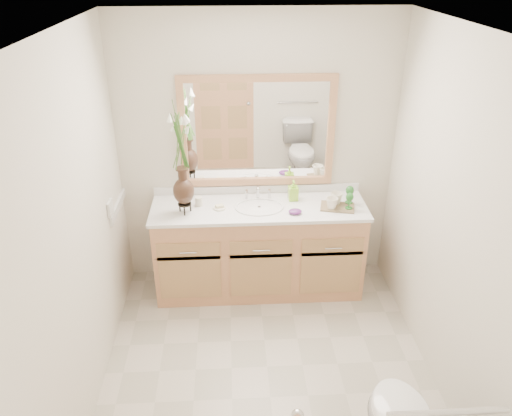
{
  "coord_description": "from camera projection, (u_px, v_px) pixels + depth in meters",
  "views": [
    {
      "loc": [
        -0.24,
        -2.76,
        2.78
      ],
      "look_at": [
        -0.05,
        0.65,
        1.01
      ],
      "focal_mm": 35.0,
      "sensor_mm": 36.0,
      "label": 1
    }
  ],
  "objects": [
    {
      "name": "sink",
      "position": [
        259.0,
        213.0,
        4.26
      ],
      "size": [
        0.38,
        0.34,
        0.23
      ],
      "color": "white",
      "rests_on": "counter"
    },
    {
      "name": "grab_bar",
      "position": [
        448.0,
        413.0,
        2.21
      ],
      "size": [
        0.55,
        0.03,
        0.03
      ],
      "primitive_type": "cylinder",
      "rotation": [
        0.0,
        1.57,
        0.0
      ],
      "color": "silver",
      "rests_on": "wall_front"
    },
    {
      "name": "tray",
      "position": [
        337.0,
        207.0,
        4.23
      ],
      "size": [
        0.32,
        0.25,
        0.01
      ],
      "primitive_type": "cube",
      "rotation": [
        0.0,
        0.0,
        -0.23
      ],
      "color": "brown",
      "rests_on": "counter"
    },
    {
      "name": "switch_plate",
      "position": [
        110.0,
        208.0,
        3.9
      ],
      "size": [
        0.02,
        0.12,
        0.12
      ],
      "primitive_type": "cube",
      "color": "white",
      "rests_on": "wall_left"
    },
    {
      "name": "tumbler",
      "position": [
        199.0,
        201.0,
        4.25
      ],
      "size": [
        0.06,
        0.06,
        0.08
      ],
      "primitive_type": "cylinder",
      "color": "silver",
      "rests_on": "counter"
    },
    {
      "name": "counter",
      "position": [
        259.0,
        208.0,
        4.26
      ],
      "size": [
        1.84,
        0.57,
        0.03
      ],
      "primitive_type": "cube",
      "color": "white",
      "rests_on": "vanity"
    },
    {
      "name": "ceiling",
      "position": [
        272.0,
        30.0,
        2.63
      ],
      "size": [
        2.4,
        2.6,
        0.02
      ],
      "primitive_type": "cube",
      "color": "white",
      "rests_on": "wall_back"
    },
    {
      "name": "soap_dish",
      "position": [
        220.0,
        207.0,
        4.21
      ],
      "size": [
        0.11,
        0.11,
        0.03
      ],
      "color": "silver",
      "rests_on": "counter"
    },
    {
      "name": "wall_right",
      "position": [
        453.0,
        222.0,
        3.24
      ],
      "size": [
        0.02,
        2.6,
        2.4
      ],
      "primitive_type": "cube",
      "color": "beige",
      "rests_on": "floor"
    },
    {
      "name": "wall_back",
      "position": [
        257.0,
        154.0,
        4.34
      ],
      "size": [
        2.4,
        0.02,
        2.4
      ],
      "primitive_type": "cube",
      "color": "beige",
      "rests_on": "floor"
    },
    {
      "name": "goblet_back",
      "position": [
        350.0,
        191.0,
        4.24
      ],
      "size": [
        0.07,
        0.07,
        0.16
      ],
      "color": "#256F25",
      "rests_on": "tray"
    },
    {
      "name": "floor",
      "position": [
        267.0,
        367.0,
        3.74
      ],
      "size": [
        2.6,
        2.6,
        0.0
      ],
      "primitive_type": "plane",
      "color": "beige",
      "rests_on": "ground"
    },
    {
      "name": "soap_bottle",
      "position": [
        293.0,
        191.0,
        4.33
      ],
      "size": [
        0.08,
        0.08,
        0.16
      ],
      "primitive_type": "imported",
      "rotation": [
        0.0,
        0.0,
        0.06
      ],
      "color": "#94D732",
      "rests_on": "counter"
    },
    {
      "name": "purple_dish",
      "position": [
        295.0,
        211.0,
        4.13
      ],
      "size": [
        0.13,
        0.11,
        0.04
      ],
      "primitive_type": "ellipsoid",
      "rotation": [
        0.0,
        0.0,
        0.23
      ],
      "color": "#5C236B",
      "rests_on": "counter"
    },
    {
      "name": "goblet_front",
      "position": [
        350.0,
        198.0,
        4.15
      ],
      "size": [
        0.06,
        0.06,
        0.14
      ],
      "color": "#256F25",
      "rests_on": "tray"
    },
    {
      "name": "mug_right",
      "position": [
        336.0,
        198.0,
        4.25
      ],
      "size": [
        0.13,
        0.12,
        0.11
      ],
      "primitive_type": "imported",
      "rotation": [
        0.0,
        0.0,
        0.25
      ],
      "color": "silver",
      "rests_on": "tray"
    },
    {
      "name": "mug_left",
      "position": [
        332.0,
        203.0,
        4.17
      ],
      "size": [
        0.12,
        0.12,
        0.1
      ],
      "primitive_type": "imported",
      "rotation": [
        0.0,
        0.0,
        0.22
      ],
      "color": "silver",
      "rests_on": "tray"
    },
    {
      "name": "flower_vase",
      "position": [
        180.0,
        149.0,
        3.89
      ],
      "size": [
        0.2,
        0.2,
        0.83
      ],
      "rotation": [
        0.0,
        0.0,
        0.35
      ],
      "color": "black",
      "rests_on": "counter"
    },
    {
      "name": "wall_front",
      "position": [
        294.0,
        385.0,
        2.03
      ],
      "size": [
        2.4,
        0.02,
        2.4
      ],
      "primitive_type": "cube",
      "color": "beige",
      "rests_on": "floor"
    },
    {
      "name": "vanity",
      "position": [
        259.0,
        249.0,
        4.45
      ],
      "size": [
        1.8,
        0.55,
        0.8
      ],
      "color": "tan",
      "rests_on": "floor"
    },
    {
      "name": "wall_left",
      "position": [
        78.0,
        233.0,
        3.12
      ],
      "size": [
        0.02,
        2.6,
        2.4
      ],
      "primitive_type": "cube",
      "color": "beige",
      "rests_on": "floor"
    },
    {
      "name": "mirror",
      "position": [
        257.0,
        132.0,
        4.22
      ],
      "size": [
        1.32,
        0.04,
        0.97
      ],
      "color": "white",
      "rests_on": "wall_back"
    }
  ]
}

